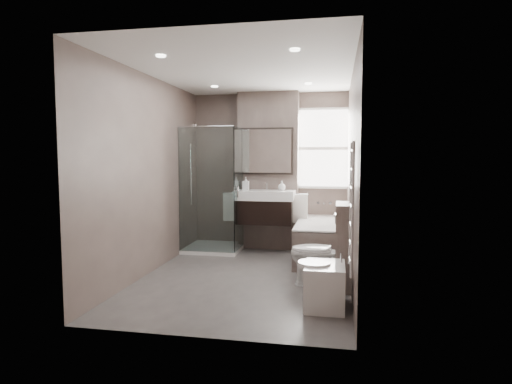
% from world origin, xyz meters
% --- Properties ---
extents(room, '(2.70, 3.90, 2.70)m').
position_xyz_m(room, '(0.00, 0.00, 1.30)').
color(room, '#4B4745').
rests_on(room, ground).
extents(vanity_pier, '(1.00, 0.25, 2.60)m').
position_xyz_m(vanity_pier, '(0.00, 1.77, 1.30)').
color(vanity_pier, '#5E504A').
rests_on(vanity_pier, ground).
extents(vanity, '(0.95, 0.47, 0.66)m').
position_xyz_m(vanity, '(0.00, 1.43, 0.74)').
color(vanity, black).
rests_on(vanity, vanity_pier).
extents(mirror_cabinet, '(0.86, 0.08, 0.76)m').
position_xyz_m(mirror_cabinet, '(0.00, 1.61, 1.63)').
color(mirror_cabinet, black).
rests_on(mirror_cabinet, vanity_pier).
extents(towel_left, '(0.24, 0.06, 0.44)m').
position_xyz_m(towel_left, '(-0.56, 1.40, 0.72)').
color(towel_left, silver).
rests_on(towel_left, vanity_pier).
extents(towel_right, '(0.24, 0.06, 0.44)m').
position_xyz_m(towel_right, '(0.56, 1.40, 0.72)').
color(towel_right, silver).
rests_on(towel_right, vanity_pier).
extents(shower_enclosure, '(0.90, 0.90, 2.00)m').
position_xyz_m(shower_enclosure, '(-0.75, 1.35, 0.49)').
color(shower_enclosure, white).
rests_on(shower_enclosure, ground).
extents(bathtub, '(0.75, 1.60, 0.57)m').
position_xyz_m(bathtub, '(0.92, 1.10, 0.32)').
color(bathtub, '#5E504A').
rests_on(bathtub, ground).
extents(window, '(0.98, 0.06, 1.33)m').
position_xyz_m(window, '(0.90, 1.88, 1.68)').
color(window, white).
rests_on(window, room).
extents(toilet, '(0.80, 0.50, 0.78)m').
position_xyz_m(toilet, '(0.97, -0.22, 0.39)').
color(toilet, white).
rests_on(toilet, ground).
extents(cistern_box, '(0.19, 0.55, 1.00)m').
position_xyz_m(cistern_box, '(1.21, -0.25, 0.50)').
color(cistern_box, '#5E504A').
rests_on(cistern_box, ground).
extents(bidet, '(0.48, 0.56, 0.57)m').
position_xyz_m(bidet, '(1.01, -0.95, 0.24)').
color(bidet, white).
rests_on(bidet, ground).
extents(towel_radiator, '(0.03, 0.49, 1.10)m').
position_xyz_m(towel_radiator, '(1.25, -1.60, 1.12)').
color(towel_radiator, silver).
rests_on(towel_radiator, room).
extents(soap_bottle_a, '(0.10, 0.10, 0.21)m').
position_xyz_m(soap_bottle_a, '(-0.32, 1.46, 1.11)').
color(soap_bottle_a, white).
rests_on(soap_bottle_a, vanity).
extents(soap_bottle_b, '(0.12, 0.12, 0.15)m').
position_xyz_m(soap_bottle_b, '(0.26, 1.52, 1.08)').
color(soap_bottle_b, white).
rests_on(soap_bottle_b, vanity).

